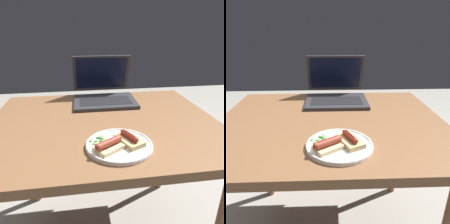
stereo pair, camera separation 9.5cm
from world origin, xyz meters
TOP-DOWN VIEW (x-y plane):
  - desk at (0.00, 0.00)m, footprint 1.05×0.85m
  - laptop at (0.03, 0.29)m, footprint 0.34×0.35m
  - plate at (0.03, -0.24)m, footprint 0.25×0.25m
  - sausage_toast_left at (0.07, -0.24)m, footprint 0.11×0.13m
  - sausage_toast_middle at (-0.01, -0.27)m, footprint 0.12×0.11m
  - salad_pile at (-0.04, -0.21)m, footprint 0.07×0.07m

SIDE VIEW (x-z plane):
  - desk at x=0.00m, z-range 0.29..1.02m
  - plate at x=0.03m, z-range 0.73..0.75m
  - salad_pile at x=-0.04m, z-range 0.74..0.75m
  - sausage_toast_left at x=0.07m, z-range 0.73..0.77m
  - sausage_toast_middle at x=-0.01m, z-range 0.74..0.78m
  - laptop at x=0.03m, z-range 0.65..0.90m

